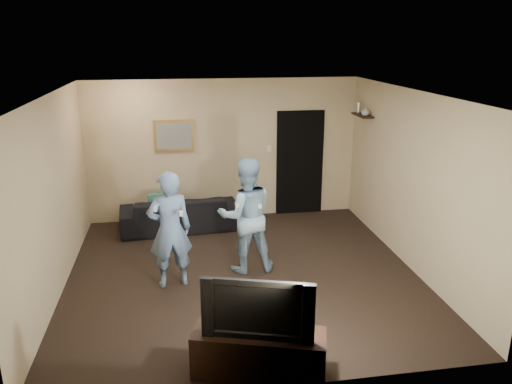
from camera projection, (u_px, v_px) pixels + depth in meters
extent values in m
plane|color=black|center=(243.00, 274.00, 7.29)|extent=(5.00, 5.00, 0.00)
cube|color=silver|center=(241.00, 94.00, 6.51)|extent=(5.00, 5.00, 0.04)
cube|color=tan|center=(224.00, 150.00, 9.25)|extent=(5.00, 0.04, 2.60)
cube|color=tan|center=(280.00, 268.00, 4.54)|extent=(5.00, 0.04, 2.60)
cube|color=tan|center=(53.00, 198.00, 6.51)|extent=(0.04, 5.00, 2.60)
cube|color=tan|center=(411.00, 181.00, 7.29)|extent=(0.04, 5.00, 2.60)
imported|color=black|center=(180.00, 213.00, 8.91)|extent=(2.13, 0.97, 0.61)
cube|color=#1B5242|center=(160.00, 204.00, 8.80)|extent=(0.42, 0.18, 0.40)
cube|color=olive|center=(174.00, 136.00, 9.00)|extent=(0.72, 0.05, 0.57)
cube|color=slate|center=(174.00, 136.00, 8.97)|extent=(0.62, 0.01, 0.47)
cube|color=black|center=(300.00, 163.00, 9.54)|extent=(0.90, 0.06, 2.00)
cube|color=silver|center=(269.00, 149.00, 9.36)|extent=(0.08, 0.02, 0.12)
cube|color=black|center=(363.00, 115.00, 8.76)|extent=(0.20, 0.60, 0.03)
imported|color=silver|center=(365.00, 111.00, 8.61)|extent=(0.17, 0.17, 0.14)
cylinder|color=silver|center=(359.00, 108.00, 8.92)|extent=(0.06, 0.06, 0.18)
cube|color=black|center=(259.00, 353.00, 5.05)|extent=(1.41, 0.81, 0.48)
imported|color=black|center=(259.00, 305.00, 4.89)|extent=(1.10, 0.47, 0.64)
imported|color=#6686B2|center=(170.00, 230.00, 6.74)|extent=(0.65, 0.49, 1.64)
cube|color=white|center=(156.00, 209.00, 6.40)|extent=(0.04, 0.14, 0.04)
cube|color=white|center=(181.00, 213.00, 6.47)|extent=(0.05, 0.09, 0.05)
imported|color=#86ACC3|center=(246.00, 215.00, 7.19)|extent=(0.84, 0.67, 1.70)
cube|color=white|center=(237.00, 205.00, 6.88)|extent=(0.04, 0.14, 0.04)
cube|color=white|center=(260.00, 206.00, 6.94)|extent=(0.05, 0.09, 0.05)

